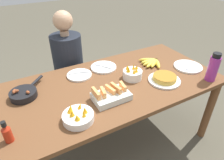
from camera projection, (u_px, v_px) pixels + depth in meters
ground_plane at (112, 141)px, 2.02m from camera, size 14.00×14.00×0.00m
dining_table at (112, 91)px, 1.69m from camera, size 1.82×0.88×0.70m
banana_bunch at (152, 62)px, 1.91m from camera, size 0.20×0.25×0.04m
melon_tray at (111, 95)px, 1.45m from camera, size 0.27×0.17×0.10m
skillet at (24, 94)px, 1.47m from camera, size 0.28×0.28×0.08m
frittata_plate_center at (164, 79)px, 1.65m from camera, size 0.27×0.27×0.05m
empty_plate_near_front at (188, 67)px, 1.86m from camera, size 0.26×0.26×0.02m
empty_plate_far_left at (79, 75)px, 1.73m from camera, size 0.21×0.21×0.02m
empty_plate_far_right at (104, 67)px, 1.85m from camera, size 0.24×0.24×0.02m
fruit_bowl_mango at (78, 116)px, 1.26m from camera, size 0.20×0.20×0.11m
fruit_bowl_citrus at (132, 74)px, 1.68m from camera, size 0.16×0.16×0.12m
water_bottle at (213, 68)px, 1.62m from camera, size 0.08×0.08×0.25m
hot_sauce_bottle at (7, 133)px, 1.11m from camera, size 0.05×0.05×0.15m
person_figure at (70, 75)px, 2.16m from camera, size 0.33×0.33×1.17m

